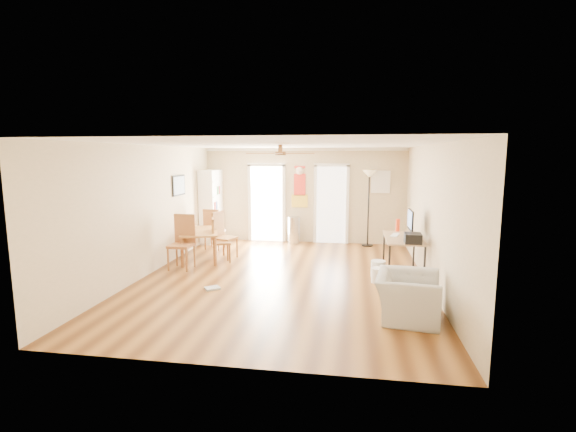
% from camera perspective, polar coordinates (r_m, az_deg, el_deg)
% --- Properties ---
extents(floor, '(7.00, 7.00, 0.00)m').
position_cam_1_polar(floor, '(8.20, -0.65, -8.58)').
color(floor, brown).
rests_on(floor, ground).
extents(ceiling, '(5.50, 7.00, 0.00)m').
position_cam_1_polar(ceiling, '(7.85, -0.69, 9.89)').
color(ceiling, silver).
rests_on(ceiling, floor).
extents(wall_back, '(5.50, 0.04, 2.60)m').
position_cam_1_polar(wall_back, '(11.37, 2.26, 2.85)').
color(wall_back, beige).
rests_on(wall_back, floor).
extents(wall_front, '(5.50, 0.04, 2.60)m').
position_cam_1_polar(wall_front, '(4.57, -8.00, -5.55)').
color(wall_front, beige).
rests_on(wall_front, floor).
extents(wall_left, '(0.04, 7.00, 2.60)m').
position_cam_1_polar(wall_left, '(8.80, -18.62, 0.81)').
color(wall_left, beige).
rests_on(wall_left, floor).
extents(wall_right, '(0.04, 7.00, 2.60)m').
position_cam_1_polar(wall_right, '(7.95, 19.28, 0.00)').
color(wall_right, beige).
rests_on(wall_right, floor).
extents(crown_molding, '(5.50, 7.00, 0.08)m').
position_cam_1_polar(crown_molding, '(7.85, -0.68, 9.60)').
color(crown_molding, white).
rests_on(crown_molding, wall_back).
extents(kitchen_doorway, '(0.90, 0.10, 2.10)m').
position_cam_1_polar(kitchen_doorway, '(11.54, -2.94, 1.69)').
color(kitchen_doorway, white).
rests_on(kitchen_doorway, wall_back).
extents(bathroom_doorway, '(0.80, 0.10, 2.10)m').
position_cam_1_polar(bathroom_doorway, '(11.32, 6.02, 1.52)').
color(bathroom_doorway, white).
rests_on(bathroom_doorway, wall_back).
extents(wall_decal, '(0.46, 0.03, 1.10)m').
position_cam_1_polar(wall_decal, '(11.34, 1.62, 4.11)').
color(wall_decal, red).
rests_on(wall_decal, wall_back).
extents(ac_grille, '(0.50, 0.04, 0.60)m').
position_cam_1_polar(ac_grille, '(11.25, 12.71, 4.64)').
color(ac_grille, white).
rests_on(ac_grille, wall_back).
extents(framed_poster, '(0.04, 0.66, 0.48)m').
position_cam_1_polar(framed_poster, '(10.01, -14.91, 4.13)').
color(framed_poster, black).
rests_on(framed_poster, wall_left).
extents(ceiling_fan, '(1.24, 1.24, 0.20)m').
position_cam_1_polar(ceiling_fan, '(7.55, -1.07, 8.66)').
color(ceiling_fan, '#593819').
rests_on(ceiling_fan, ceiling).
extents(bookshelf, '(0.66, 0.98, 2.00)m').
position_cam_1_polar(bookshelf, '(11.54, -10.59, 1.31)').
color(bookshelf, white).
rests_on(bookshelf, floor).
extents(dining_table, '(1.21, 1.56, 0.68)m').
position_cam_1_polar(dining_table, '(9.74, -12.12, -3.96)').
color(dining_table, '#A97A36').
rests_on(dining_table, floor).
extents(dining_chair_right_a, '(0.56, 0.56, 1.08)m').
position_cam_1_polar(dining_chair_right_a, '(9.72, -8.67, -2.70)').
color(dining_chair_right_a, '#A46B35').
rests_on(dining_chair_right_a, floor).
extents(dining_chair_right_b, '(0.52, 0.52, 0.99)m').
position_cam_1_polar(dining_chair_right_b, '(9.46, -9.19, -3.31)').
color(dining_chair_right_b, '#966230').
rests_on(dining_chair_right_b, floor).
extents(dining_chair_near, '(0.48, 0.48, 1.14)m').
position_cam_1_polar(dining_chair_near, '(9.00, -14.62, -3.58)').
color(dining_chair_near, '#A36A34').
rests_on(dining_chair_near, floor).
extents(dining_chair_far, '(0.47, 0.47, 1.04)m').
position_cam_1_polar(dining_chair_far, '(10.77, -10.13, -1.76)').
color(dining_chair_far, '#A96736').
rests_on(dining_chair_far, floor).
extents(trash_can, '(0.35, 0.35, 0.73)m').
position_cam_1_polar(trash_can, '(11.27, 0.84, -1.98)').
color(trash_can, '#BBBCBE').
rests_on(trash_can, floor).
extents(torchiere_lamp, '(0.49, 0.49, 2.02)m').
position_cam_1_polar(torchiere_lamp, '(11.06, 11.09, 1.04)').
color(torchiere_lamp, black).
rests_on(torchiere_lamp, floor).
extents(computer_desk, '(0.72, 1.43, 0.77)m').
position_cam_1_polar(computer_desk, '(8.66, 15.59, -5.34)').
color(computer_desk, '#A87F5B').
rests_on(computer_desk, floor).
extents(imac, '(0.23, 0.60, 0.56)m').
position_cam_1_polar(imac, '(8.54, 16.62, -1.05)').
color(imac, black).
rests_on(imac, computer_desk).
extents(keyboard, '(0.24, 0.43, 0.02)m').
position_cam_1_polar(keyboard, '(8.75, 14.62, -2.55)').
color(keyboard, silver).
rests_on(keyboard, computer_desk).
extents(printer, '(0.31, 0.36, 0.18)m').
position_cam_1_polar(printer, '(8.06, 16.92, -2.97)').
color(printer, black).
rests_on(printer, computer_desk).
extents(orange_bottle, '(0.11, 0.11, 0.27)m').
position_cam_1_polar(orange_bottle, '(9.21, 14.98, -1.23)').
color(orange_bottle, '#EE3D15').
rests_on(orange_bottle, computer_desk).
extents(wastebasket_a, '(0.36, 0.36, 0.33)m').
position_cam_1_polar(wastebasket_a, '(8.40, 12.39, -7.19)').
color(wastebasket_a, silver).
rests_on(wastebasket_a, floor).
extents(wastebasket_b, '(0.25, 0.25, 0.29)m').
position_cam_1_polar(wastebasket_b, '(8.05, 12.35, -8.05)').
color(wastebasket_b, white).
rests_on(wastebasket_b, floor).
extents(floor_cloth, '(0.33, 0.31, 0.04)m').
position_cam_1_polar(floor_cloth, '(7.66, -10.44, -9.82)').
color(floor_cloth, '#A6A6A1').
rests_on(floor_cloth, floor).
extents(armchair, '(1.03, 1.14, 0.66)m').
position_cam_1_polar(armchair, '(6.43, 16.25, -10.66)').
color(armchair, '#AEADA8').
rests_on(armchair, floor).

